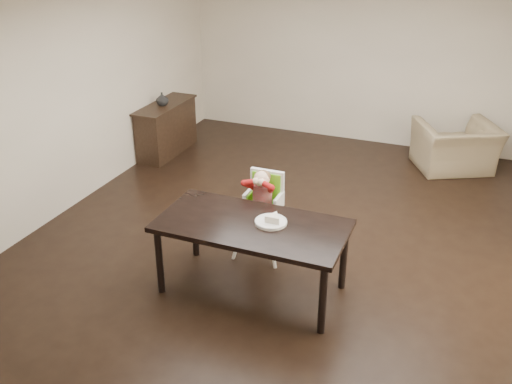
# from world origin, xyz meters

# --- Properties ---
(ground) EXTENTS (7.00, 7.00, 0.00)m
(ground) POSITION_xyz_m (0.00, 0.00, 0.00)
(ground) COLOR black
(ground) RESTS_ON ground
(room_walls) EXTENTS (6.02, 7.02, 2.71)m
(room_walls) POSITION_xyz_m (0.00, 0.00, 1.86)
(room_walls) COLOR beige
(room_walls) RESTS_ON ground
(dining_table) EXTENTS (1.80, 0.90, 0.75)m
(dining_table) POSITION_xyz_m (-0.16, -1.08, 0.67)
(dining_table) COLOR black
(dining_table) RESTS_ON ground
(high_chair) EXTENTS (0.41, 0.41, 0.99)m
(high_chair) POSITION_xyz_m (-0.32, -0.37, 0.70)
(high_chair) COLOR white
(high_chair) RESTS_ON ground
(plate) EXTENTS (0.40, 0.40, 0.09)m
(plate) POSITION_xyz_m (0.01, -1.01, 0.78)
(plate) COLOR white
(plate) RESTS_ON dining_table
(armchair) EXTENTS (1.26, 1.10, 0.93)m
(armchair) POSITION_xyz_m (1.43, 2.80, 0.46)
(armchair) COLOR #96835F
(armchair) RESTS_ON ground
(sideboard) EXTENTS (0.44, 1.26, 0.79)m
(sideboard) POSITION_xyz_m (-2.78, 1.80, 0.40)
(sideboard) COLOR black
(sideboard) RESTS_ON ground
(vase) EXTENTS (0.20, 0.20, 0.19)m
(vase) POSITION_xyz_m (-2.78, 1.74, 0.88)
(vase) COLOR #99999E
(vase) RESTS_ON sideboard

